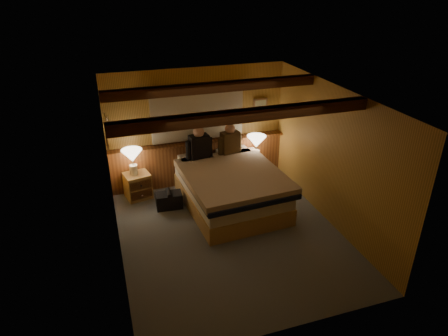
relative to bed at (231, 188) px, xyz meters
name	(u,v)px	position (x,y,z in m)	size (l,w,h in m)	color
floor	(230,235)	(-0.31, -0.89, -0.39)	(4.20, 4.20, 0.00)	slate
ceiling	(232,96)	(-0.31, -0.89, 2.01)	(4.20, 4.20, 0.00)	#D5A250
wall_back	(197,127)	(-0.31, 1.21, 0.81)	(3.60, 3.60, 0.00)	gold
wall_left	(113,189)	(-2.11, -0.89, 0.81)	(4.20, 4.20, 0.00)	gold
wall_right	(332,157)	(1.49, -0.89, 0.81)	(4.20, 4.20, 0.00)	gold
wall_front	(292,252)	(-0.31, -2.99, 0.81)	(3.60, 3.60, 0.00)	gold
wainscot	(199,161)	(-0.31, 1.14, 0.10)	(3.60, 0.23, 0.94)	brown
curtain_window	(198,113)	(-0.31, 1.14, 1.13)	(2.18, 0.09, 1.11)	#4D2613
ceiling_beams	(228,100)	(-0.31, -0.74, 1.92)	(3.60, 1.65, 0.16)	#4D2613
coat_rail	(108,122)	(-2.03, 0.68, 1.28)	(0.05, 0.55, 0.24)	silver
framed_print	(260,105)	(1.04, 1.18, 1.16)	(0.30, 0.04, 0.25)	#A27651
bed	(231,188)	(0.00, 0.00, 0.00)	(1.82, 2.29, 0.75)	tan
nightstand_left	(138,186)	(-1.62, 0.87, -0.13)	(0.54, 0.51, 0.51)	tan
nightstand_right	(255,169)	(0.85, 0.88, -0.15)	(0.44, 0.40, 0.48)	tan
lamp_left	(132,157)	(-1.67, 0.88, 0.48)	(0.39, 0.39, 0.51)	white
lamp_right	(256,143)	(0.85, 0.86, 0.46)	(0.39, 0.39, 0.52)	white
person_left	(199,145)	(-0.40, 0.75, 0.62)	(0.54, 0.26, 0.67)	black
person_right	(230,141)	(0.25, 0.79, 0.60)	(0.52, 0.26, 0.63)	#48351C
duffel_bag	(169,200)	(-1.12, 0.31, -0.24)	(0.50, 0.32, 0.35)	black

